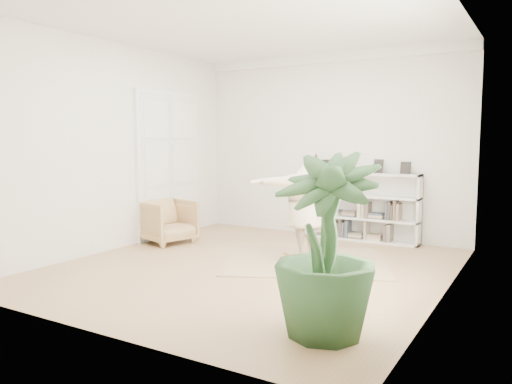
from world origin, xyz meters
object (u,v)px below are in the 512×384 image
rocker_board (305,258)px  houseplant (325,246)px  bookshelf (361,207)px  armchair (168,221)px  person (306,207)px

rocker_board → houseplant: houseplant is taller
bookshelf → houseplant: houseplant is taller
armchair → person: 2.90m
person → houseplant: houseplant is taller
person → bookshelf: bearing=-119.6°
person → houseplant: (1.42, -2.62, 0.02)m
houseplant → person: bearing=118.4°
person → houseplant: size_ratio=1.03×
rocker_board → houseplant: bearing=-86.2°
armchair → rocker_board: bearing=-76.0°
armchair → houseplant: 5.07m
bookshelf → rocker_board: (-0.19, -2.10, -0.57)m
armchair → houseplant: houseplant is taller
armchair → rocker_board: 2.88m
armchair → person: size_ratio=0.47×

